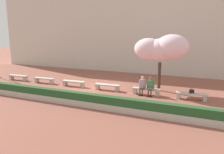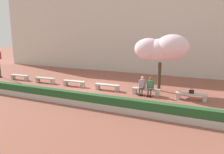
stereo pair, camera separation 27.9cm
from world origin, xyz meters
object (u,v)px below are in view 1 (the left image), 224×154
Objects in this scene: person_seated_left at (142,85)px; handbag at (192,91)px; stone_bench_center at (74,83)px; stone_bench_east_end at (146,90)px; stone_bench_near_east at (107,86)px; cherry_tree_main at (162,49)px; stone_bench_far_east at (192,95)px; stone_bench_near_west at (44,80)px; person_seated_right at (150,85)px; stone_bench_west_end at (18,77)px.

handbag is at bearing 0.47° from person_seated_left.
stone_bench_center is 1.00× the size of stone_bench_east_end.
stone_bench_near_east is 4.84m from cherry_tree_main.
stone_bench_far_east is at bearing 0.93° from person_seated_left.
stone_bench_near_east is at bearing -0.00° from stone_bench_near_west.
handbag is (2.68, 0.03, -0.12)m from person_seated_right.
stone_bench_east_end is 2.99m from stone_bench_far_east.
stone_bench_near_west is 1.00× the size of stone_bench_center.
cherry_tree_main is (12.63, 1.42, 2.82)m from stone_bench_west_end.
stone_bench_center is 7.36m from cherry_tree_main.
stone_bench_center and stone_bench_near_east have the same top height.
stone_bench_near_west is at bearing 179.67° from person_seated_right.
person_seated_left is 1.00× the size of person_seated_right.
stone_bench_near_east and stone_bench_far_east have the same top height.
handbag reaches higher than stone_bench_near_west.
stone_bench_west_end is at bearing -180.00° from stone_bench_near_west.
stone_bench_near_west is at bearing 179.65° from person_seated_left.
stone_bench_west_end is 1.00× the size of stone_bench_near_west.
person_seated_left and person_seated_right have the same top height.
stone_bench_near_west is at bearing -171.62° from cherry_tree_main.
person_seated_right is (0.59, 0.00, 0.00)m from person_seated_left.
stone_bench_east_end is 5.75× the size of handbag.
stone_bench_west_end is 11.96m from stone_bench_east_end.
person_seated_left is at bearing -169.47° from stone_bench_east_end.
person_seated_right is 2.68m from handbag.
stone_bench_near_west is 1.00× the size of stone_bench_far_east.
cherry_tree_main is (0.96, 1.47, 2.43)m from person_seated_left.
stone_bench_east_end is at bearing -0.00° from stone_bench_center.
person_seated_right is at bearing -0.25° from stone_bench_west_end.
stone_bench_near_west and stone_bench_far_east have the same top height.
cherry_tree_main is at bearing 56.97° from person_seated_left.
stone_bench_center is 8.97m from stone_bench_far_east.
handbag is at bearing 0.56° from person_seated_right.
stone_bench_far_east is 0.27m from handbag.
cherry_tree_main is (3.66, 1.42, 2.82)m from stone_bench_near_east.
stone_bench_near_west is (2.99, 0.00, 0.00)m from stone_bench_west_end.
stone_bench_far_east is at bearing 0.00° from stone_bench_near_west.
stone_bench_east_end and stone_bench_far_east have the same top height.
stone_bench_east_end is 3.23m from cherry_tree_main.
stone_bench_near_west is at bearing 180.00° from stone_bench_east_end.
stone_bench_far_east is (5.98, 0.00, 0.00)m from stone_bench_near_east.
stone_bench_near_east is at bearing 180.00° from stone_bench_east_end.
stone_bench_east_end is at bearing -180.00° from stone_bench_far_east.
stone_bench_near_west is 0.47× the size of cherry_tree_main.
person_seated_left is 0.31× the size of cherry_tree_main.
handbag is (2.98, -0.03, 0.27)m from stone_bench_east_end.
cherry_tree_main reaches higher than stone_bench_near_east.
stone_bench_near_east is at bearing 179.74° from handbag.
stone_bench_near_west is at bearing 180.00° from stone_bench_far_east.
person_seated_right reaches higher than handbag.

